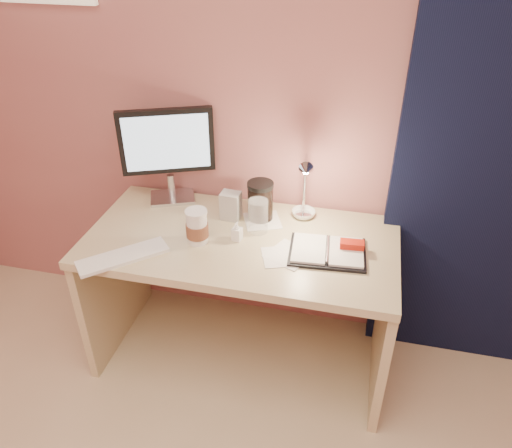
% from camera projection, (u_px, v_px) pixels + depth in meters
% --- Properties ---
extents(room, '(3.50, 3.50, 3.50)m').
position_uv_depth(room, '(477.00, 147.00, 2.10)').
color(room, '#C6B28E').
rests_on(room, ground).
extents(desk, '(1.40, 0.70, 0.73)m').
position_uv_depth(desk, '(245.00, 268.00, 2.43)').
color(desk, tan).
rests_on(desk, ground).
extents(monitor, '(0.43, 0.23, 0.48)m').
position_uv_depth(monitor, '(167.00, 147.00, 2.39)').
color(monitor, silver).
rests_on(monitor, desk).
extents(keyboard, '(0.36, 0.34, 0.02)m').
position_uv_depth(keyboard, '(123.00, 257.00, 2.11)').
color(keyboard, white).
rests_on(keyboard, desk).
extents(planner, '(0.34, 0.27, 0.05)m').
position_uv_depth(planner, '(330.00, 251.00, 2.14)').
color(planner, black).
rests_on(planner, desk).
extents(paper_a, '(0.19, 0.19, 0.00)m').
position_uv_depth(paper_a, '(281.00, 257.00, 2.12)').
color(paper_a, silver).
rests_on(paper_a, desk).
extents(paper_b, '(0.23, 0.23, 0.00)m').
position_uv_depth(paper_b, '(289.00, 254.00, 2.14)').
color(paper_b, silver).
rests_on(paper_b, desk).
extents(paper_c, '(0.22, 0.22, 0.00)m').
position_uv_depth(paper_c, '(262.00, 221.00, 2.37)').
color(paper_c, silver).
rests_on(paper_c, desk).
extents(coffee_cup, '(0.10, 0.10, 0.16)m').
position_uv_depth(coffee_cup, '(197.00, 227.00, 2.18)').
color(coffee_cup, silver).
rests_on(coffee_cup, desk).
extents(clear_cup, '(0.09, 0.09, 0.16)m').
position_uv_depth(clear_cup, '(258.00, 216.00, 2.25)').
color(clear_cup, white).
rests_on(clear_cup, desk).
extents(bowl, '(0.14, 0.14, 0.04)m').
position_uv_depth(bowl, '(304.00, 214.00, 2.39)').
color(bowl, white).
rests_on(bowl, desk).
extents(lotion_bottle, '(0.05, 0.05, 0.09)m').
position_uv_depth(lotion_bottle, '(237.00, 231.00, 2.21)').
color(lotion_bottle, silver).
rests_on(lotion_bottle, desk).
extents(dark_jar, '(0.12, 0.12, 0.17)m').
position_uv_depth(dark_jar, '(260.00, 203.00, 2.34)').
color(dark_jar, black).
rests_on(dark_jar, desk).
extents(product_box, '(0.10, 0.08, 0.14)m').
position_uv_depth(product_box, '(231.00, 206.00, 2.35)').
color(product_box, '#B2B2AD').
rests_on(product_box, desk).
extents(desk_lamp, '(0.10, 0.21, 0.35)m').
position_uv_depth(desk_lamp, '(300.00, 185.00, 2.21)').
color(desk_lamp, silver).
rests_on(desk_lamp, desk).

